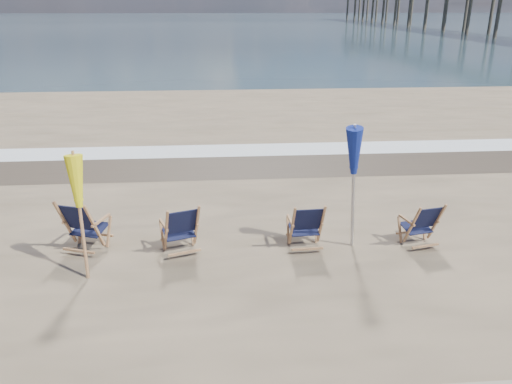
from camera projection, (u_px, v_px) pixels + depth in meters
ocean at (219, 21)px, 127.23m from camera, size 400.00×400.00×0.00m
surf_foam at (241, 150)px, 15.62m from camera, size 200.00×1.40×0.01m
wet_sand_strip at (244, 165)px, 14.22m from camera, size 200.00×2.60×0.00m
beach_chair_0 at (95, 228)px, 8.92m from camera, size 0.90×0.96×1.07m
beach_chair_1 at (197, 227)px, 9.05m from camera, size 0.84×0.89×1.00m
beach_chair_2 at (321, 226)px, 9.13m from camera, size 0.66×0.73×0.97m
beach_chair_3 at (436, 224)px, 9.28m from camera, size 0.72×0.78×0.93m
umbrella_yellow at (77, 189)px, 7.91m from camera, size 0.30×0.30×2.06m
umbrella_blue at (356, 155)px, 8.65m from camera, size 0.30×0.30×2.38m
fishing_pier at (463, 1)px, 77.93m from camera, size 4.40×140.00×9.30m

